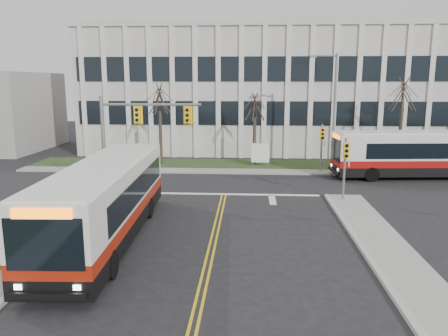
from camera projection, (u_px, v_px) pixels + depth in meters
ground at (214, 240)px, 19.71m from camera, size 120.00×120.00×0.00m
sidewalk_west at (2, 284)px, 15.20m from camera, size 1.20×26.00×0.14m
sidewalk_east at (428, 296)px, 14.37m from camera, size 2.00×26.00×0.14m
sidewalk_cross at (293, 172)px, 34.30m from camera, size 44.00×1.60×0.14m
building_lawn at (289, 165)px, 37.04m from camera, size 44.00×5.00×0.12m
office_building at (281, 92)px, 47.65m from camera, size 40.00×16.00×12.00m
mast_arm_signal at (130, 129)px, 26.22m from camera, size 6.11×0.38×6.20m
signal_pole_near at (345, 160)px, 25.57m from camera, size 0.34×0.39×3.80m
signal_pole_far at (322, 141)px, 33.90m from camera, size 0.34×0.39×3.80m
streetlight at (332, 106)px, 34.12m from camera, size 2.15×0.25×9.20m
directory_sign at (260, 153)px, 36.48m from camera, size 1.50×0.12×2.00m
tree_left at (160, 100)px, 36.62m from camera, size 1.80×1.80×7.70m
tree_mid at (255, 108)px, 36.48m from camera, size 1.80×1.80×6.82m
tree_right at (403, 96)px, 35.40m from camera, size 1.80×1.80×8.25m
bus_main at (106, 202)px, 19.50m from camera, size 3.29×12.98×3.43m
bus_cross at (420, 155)px, 32.28m from camera, size 12.85×3.77×3.38m
newspaper_box_blue at (34, 252)px, 17.06m from camera, size 0.58×0.54×0.95m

